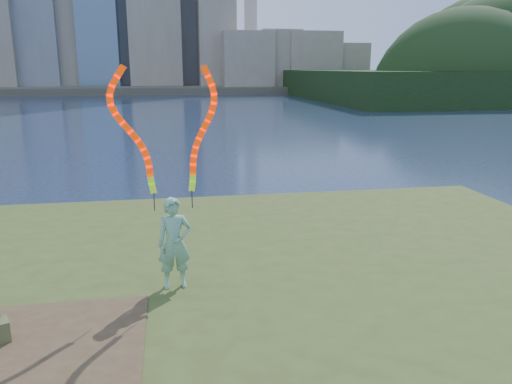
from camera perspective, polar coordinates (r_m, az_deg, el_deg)
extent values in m
plane|color=#18253E|center=(10.22, -8.21, -11.44)|extent=(320.00, 320.00, 0.00)
cube|color=#3B4B1A|center=(7.95, -7.62, -18.15)|extent=(20.00, 18.00, 0.30)
cube|color=#3B4B1A|center=(8.08, -7.78, -15.53)|extent=(17.00, 15.00, 0.30)
cube|color=#3B4B1A|center=(8.14, -7.90, -13.30)|extent=(14.00, 12.00, 0.30)
cube|color=#47331E|center=(7.30, -25.86, -16.67)|extent=(3.20, 3.00, 0.02)
cube|color=#4B4637|center=(104.31, -9.98, 11.72)|extent=(320.00, 40.00, 1.20)
imported|color=#176C40|center=(8.33, -9.30, -5.81)|extent=(0.59, 0.42, 1.53)
cylinder|color=black|center=(8.20, -11.56, -1.09)|extent=(0.02, 0.02, 0.30)
cylinder|color=black|center=(8.26, -7.32, -0.81)|extent=(0.02, 0.02, 0.30)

